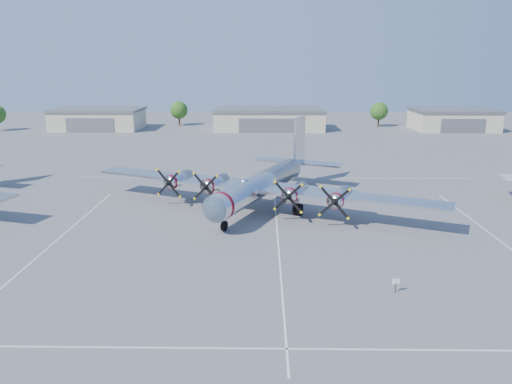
{
  "coord_description": "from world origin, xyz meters",
  "views": [
    {
      "loc": [
        -1.49,
        -49.36,
        17.16
      ],
      "look_at": [
        -2.29,
        4.14,
        3.2
      ],
      "focal_mm": 35.0,
      "sensor_mm": 36.0,
      "label": 1
    }
  ],
  "objects_px": {
    "tree_east": "(379,111)",
    "info_placard": "(396,283)",
    "hangar_west": "(99,119)",
    "hangar_center": "(269,119)",
    "main_bomber_b29": "(263,206)",
    "hangar_east": "(453,119)",
    "tree_west": "(179,110)"
  },
  "relations": [
    {
      "from": "tree_west",
      "to": "tree_east",
      "type": "distance_m",
      "value": 55.04
    },
    {
      "from": "hangar_center",
      "to": "info_placard",
      "type": "height_order",
      "value": "hangar_center"
    },
    {
      "from": "tree_west",
      "to": "hangar_east",
      "type": "bearing_deg",
      "value": -6.28
    },
    {
      "from": "hangar_center",
      "to": "tree_west",
      "type": "bearing_deg",
      "value": 162.18
    },
    {
      "from": "hangar_center",
      "to": "tree_east",
      "type": "xyz_separation_m",
      "value": [
        30.0,
        6.04,
        1.51
      ]
    },
    {
      "from": "hangar_west",
      "to": "main_bomber_b29",
      "type": "height_order",
      "value": "hangar_west"
    },
    {
      "from": "tree_east",
      "to": "info_placard",
      "type": "relative_size",
      "value": 5.89
    },
    {
      "from": "hangar_west",
      "to": "hangar_east",
      "type": "height_order",
      "value": "same"
    },
    {
      "from": "hangar_center",
      "to": "main_bomber_b29",
      "type": "bearing_deg",
      "value": -91.15
    },
    {
      "from": "hangar_center",
      "to": "hangar_east",
      "type": "distance_m",
      "value": 48.0
    },
    {
      "from": "tree_east",
      "to": "main_bomber_b29",
      "type": "distance_m",
      "value": 84.56
    },
    {
      "from": "hangar_east",
      "to": "tree_east",
      "type": "bearing_deg",
      "value": 161.46
    },
    {
      "from": "tree_west",
      "to": "main_bomber_b29",
      "type": "distance_m",
      "value": 83.87
    },
    {
      "from": "tree_west",
      "to": "info_placard",
      "type": "height_order",
      "value": "tree_west"
    },
    {
      "from": "hangar_west",
      "to": "info_placard",
      "type": "bearing_deg",
      "value": -60.78
    },
    {
      "from": "hangar_center",
      "to": "tree_west",
      "type": "distance_m",
      "value": 26.3
    },
    {
      "from": "info_placard",
      "to": "hangar_west",
      "type": "bearing_deg",
      "value": 114.36
    },
    {
      "from": "main_bomber_b29",
      "to": "info_placard",
      "type": "xyz_separation_m",
      "value": [
        10.15,
        -23.66,
        0.79
      ]
    },
    {
      "from": "hangar_east",
      "to": "main_bomber_b29",
      "type": "xyz_separation_m",
      "value": [
        -49.45,
        -72.34,
        -2.71
      ]
    },
    {
      "from": "hangar_east",
      "to": "info_placard",
      "type": "bearing_deg",
      "value": -112.26
    },
    {
      "from": "hangar_east",
      "to": "tree_west",
      "type": "height_order",
      "value": "tree_west"
    },
    {
      "from": "info_placard",
      "to": "tree_west",
      "type": "bearing_deg",
      "value": 103.09
    },
    {
      "from": "hangar_east",
      "to": "tree_east",
      "type": "distance_m",
      "value": 19.04
    },
    {
      "from": "tree_east",
      "to": "info_placard",
      "type": "bearing_deg",
      "value": -101.79
    },
    {
      "from": "main_bomber_b29",
      "to": "info_placard",
      "type": "distance_m",
      "value": 25.76
    },
    {
      "from": "tree_east",
      "to": "info_placard",
      "type": "distance_m",
      "value": 104.3
    },
    {
      "from": "tree_west",
      "to": "info_placard",
      "type": "bearing_deg",
      "value": -72.05
    },
    {
      "from": "hangar_west",
      "to": "tree_east",
      "type": "relative_size",
      "value": 3.4
    },
    {
      "from": "hangar_east",
      "to": "info_placard",
      "type": "height_order",
      "value": "hangar_east"
    },
    {
      "from": "hangar_east",
      "to": "hangar_west",
      "type": "bearing_deg",
      "value": -180.0
    },
    {
      "from": "info_placard",
      "to": "main_bomber_b29",
      "type": "bearing_deg",
      "value": 108.37
    },
    {
      "from": "hangar_center",
      "to": "tree_east",
      "type": "height_order",
      "value": "tree_east"
    }
  ]
}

